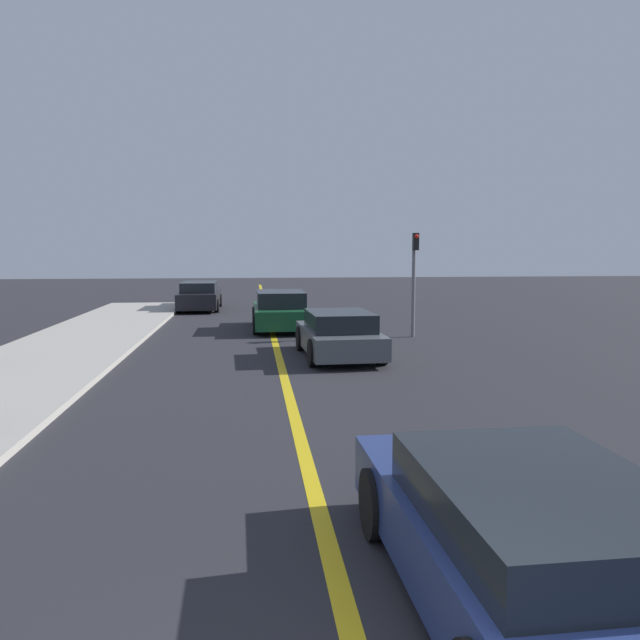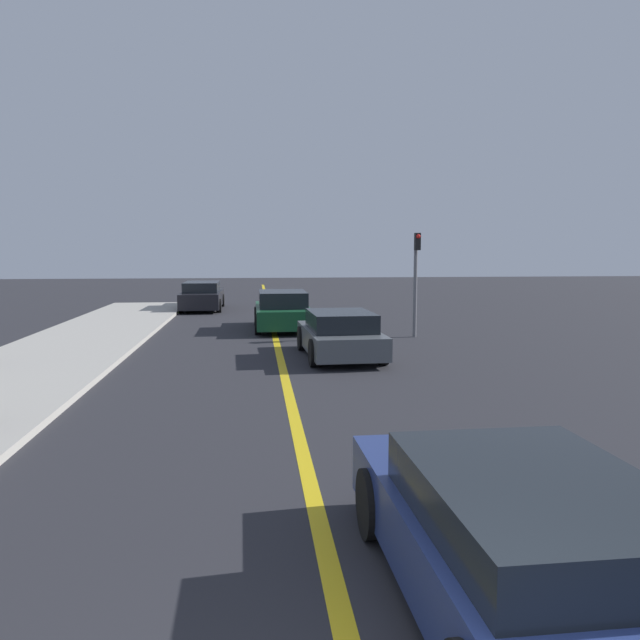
% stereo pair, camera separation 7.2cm
% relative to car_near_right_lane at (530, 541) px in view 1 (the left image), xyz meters
% --- Properties ---
extents(road_center_line, '(0.20, 60.00, 0.01)m').
position_rel_car_near_right_lane_xyz_m(road_center_line, '(-1.43, 15.75, -0.60)').
color(road_center_line, gold).
rests_on(road_center_line, ground_plane).
extents(sidewalk_left, '(3.74, 30.43, 0.13)m').
position_rel_car_near_right_lane_xyz_m(sidewalk_left, '(-7.35, 12.96, -0.53)').
color(sidewalk_left, '#ADA89E').
rests_on(sidewalk_left, ground_plane).
extents(car_near_right_lane, '(2.10, 4.53, 1.20)m').
position_rel_car_near_right_lane_xyz_m(car_near_right_lane, '(0.00, 0.00, 0.00)').
color(car_near_right_lane, navy).
rests_on(car_near_right_lane, ground_plane).
extents(car_ahead_center, '(2.07, 4.14, 1.24)m').
position_rel_car_near_right_lane_xyz_m(car_ahead_center, '(0.16, 11.76, 0.01)').
color(car_ahead_center, '#4C5156').
rests_on(car_ahead_center, ground_plane).
extents(car_far_distant, '(2.01, 4.40, 1.38)m').
position_rel_car_near_right_lane_xyz_m(car_far_distant, '(-1.10, 17.75, 0.07)').
color(car_far_distant, '#144728').
rests_on(car_far_distant, ground_plane).
extents(car_parked_left_lot, '(1.92, 4.77, 1.33)m').
position_rel_car_near_right_lane_xyz_m(car_parked_left_lot, '(-4.55, 25.42, 0.05)').
color(car_parked_left_lot, black).
rests_on(car_parked_left_lot, ground_plane).
extents(traffic_light, '(0.18, 0.40, 3.38)m').
position_rel_car_near_right_lane_xyz_m(traffic_light, '(3.11, 15.29, 1.52)').
color(traffic_light, slate).
rests_on(traffic_light, ground_plane).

